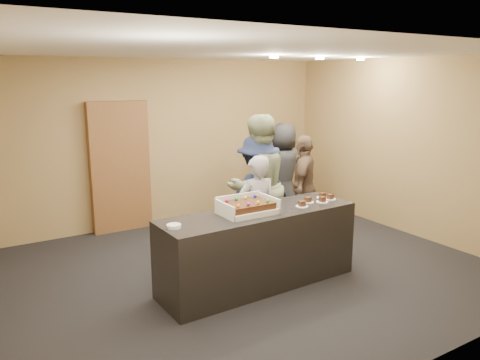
% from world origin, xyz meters
% --- Properties ---
extents(room, '(6.04, 6.00, 2.70)m').
position_xyz_m(room, '(0.00, 0.00, 1.35)').
color(room, black).
rests_on(room, ground).
extents(serving_counter, '(2.42, 0.77, 0.90)m').
position_xyz_m(serving_counter, '(-0.05, -0.44, 0.45)').
color(serving_counter, black).
rests_on(serving_counter, floor).
extents(storage_cabinet, '(0.93, 0.15, 2.05)m').
position_xyz_m(storage_cabinet, '(-0.77, 2.41, 1.02)').
color(storage_cabinet, brown).
rests_on(storage_cabinet, floor).
extents(cake_box, '(0.62, 0.43, 0.18)m').
position_xyz_m(cake_box, '(-0.21, -0.41, 0.94)').
color(cake_box, white).
rests_on(cake_box, serving_counter).
extents(sheet_cake, '(0.53, 0.37, 0.11)m').
position_xyz_m(sheet_cake, '(-0.21, -0.44, 1.00)').
color(sheet_cake, '#37190C').
rests_on(sheet_cake, cake_box).
extents(plate_stack, '(0.15, 0.15, 0.04)m').
position_xyz_m(plate_stack, '(-1.13, -0.48, 0.92)').
color(plate_stack, white).
rests_on(plate_stack, serving_counter).
extents(slice_a, '(0.15, 0.15, 0.07)m').
position_xyz_m(slice_a, '(0.50, -0.54, 0.92)').
color(slice_a, white).
rests_on(slice_a, serving_counter).
extents(slice_b, '(0.15, 0.15, 0.07)m').
position_xyz_m(slice_b, '(0.68, -0.43, 0.92)').
color(slice_b, white).
rests_on(slice_b, serving_counter).
extents(slice_c, '(0.15, 0.15, 0.07)m').
position_xyz_m(slice_c, '(0.84, -0.51, 0.92)').
color(slice_c, white).
rests_on(slice_c, serving_counter).
extents(slice_d, '(0.15, 0.15, 0.07)m').
position_xyz_m(slice_d, '(0.98, -0.35, 0.92)').
color(slice_d, white).
rests_on(slice_d, serving_counter).
extents(slice_e, '(0.15, 0.15, 0.07)m').
position_xyz_m(slice_e, '(1.01, -0.46, 0.92)').
color(slice_e, white).
rests_on(slice_e, serving_counter).
extents(person_server_grey, '(0.56, 0.40, 1.46)m').
position_xyz_m(person_server_grey, '(0.21, 0.01, 0.73)').
color(person_server_grey, gray).
rests_on(person_server_grey, floor).
extents(person_sage_man, '(1.01, 0.82, 1.93)m').
position_xyz_m(person_sage_man, '(0.49, 0.42, 0.96)').
color(person_sage_man, gray).
rests_on(person_sage_man, floor).
extents(person_navy_man, '(1.16, 0.79, 1.65)m').
position_xyz_m(person_navy_man, '(0.54, 0.46, 0.82)').
color(person_navy_man, '#17203C').
rests_on(person_navy_man, floor).
extents(person_brown_extra, '(0.94, 0.89, 1.56)m').
position_xyz_m(person_brown_extra, '(1.53, 0.69, 0.78)').
color(person_brown_extra, brown).
rests_on(person_brown_extra, floor).
extents(person_dark_suit, '(0.88, 0.64, 1.67)m').
position_xyz_m(person_dark_suit, '(1.72, 1.48, 0.84)').
color(person_dark_suit, '#222326').
rests_on(person_dark_suit, floor).
extents(ceiling_spotlights, '(1.72, 0.12, 0.03)m').
position_xyz_m(ceiling_spotlights, '(1.60, 0.50, 2.67)').
color(ceiling_spotlights, '#FFEAC6').
rests_on(ceiling_spotlights, ceiling).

